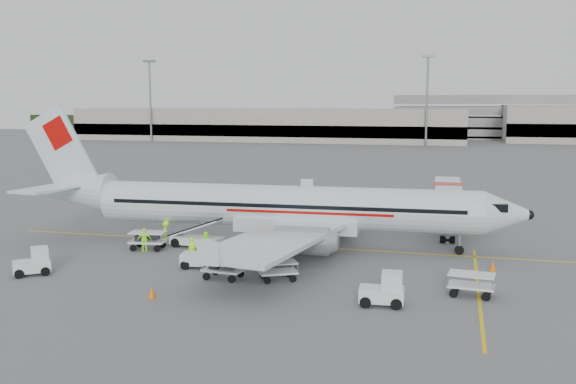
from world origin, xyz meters
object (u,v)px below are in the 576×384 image
Objects in this scene: jet_bridge at (447,207)px; tug_mid at (199,254)px; aircraft at (285,178)px; tug_aft at (31,261)px; belt_loader at (197,228)px; tug_fore at (382,289)px.

tug_mid is at bearing -133.56° from jet_bridge.
aircraft is 16.93× the size of tug_aft.
tug_mid is at bearing -13.71° from tug_aft.
tug_aft is at bearing -118.19° from belt_loader.
jet_bridge is 2.89× the size of belt_loader.
tug_fore is (-2.99, -21.94, -1.06)m from jet_bridge.
aircraft is 9.37m from tug_mid.
tug_fore is (8.59, -12.30, -4.24)m from aircraft.
belt_loader is 2.35× the size of tug_aft.
aircraft reaches higher than jet_bridge.
jet_bridge is 6.79× the size of tug_aft.
aircraft is 15.59m from tug_fore.
jet_bridge is at bearing 2.36° from tug_aft.
aircraft is at bearing 22.85° from belt_loader.
tug_aft is (-13.21, -11.78, -4.29)m from aircraft.
belt_loader reaches higher than tug_fore.
tug_mid is (-15.37, -17.08, -1.08)m from jet_bridge.
jet_bridge is at bearing 78.56° from tug_fore.
tug_aft is at bearing -140.82° from aircraft.
aircraft is 18.22m from tug_aft.
aircraft is 15.94× the size of tug_fore.
aircraft is at bearing -141.80° from jet_bridge.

